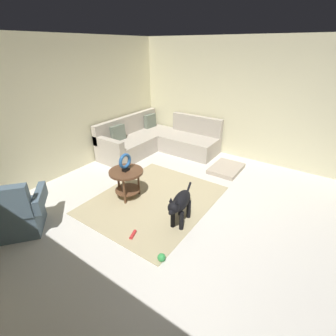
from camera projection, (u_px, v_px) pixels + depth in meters
The scene contains 12 objects.
ground_plane at pixel (183, 221), 3.93m from camera, with size 6.00×6.00×0.10m, color silver.
wall_back at pixel (58, 110), 4.78m from camera, with size 6.00×0.12×2.70m, color beige.
wall_right at pixel (252, 102), 5.45m from camera, with size 0.12×6.00×2.70m, color beige.
area_rug at pixel (154, 200), 4.37m from camera, with size 2.30×1.90×0.01m, color tan.
sectional_couch at pixel (156, 141), 6.26m from camera, with size 2.20×2.25×0.88m.
armchair at pixel (16, 214), 3.49m from camera, with size 1.00×0.97×0.88m.
side_table at pixel (126, 177), 4.28m from camera, with size 0.60×0.60×0.54m.
torus_sculpture at pixel (125, 162), 4.14m from camera, with size 0.28×0.08×0.33m.
dog_bed_mat at pixel (226, 169), 5.38m from camera, with size 0.80×0.60×0.09m, color #B2A38E.
dog at pixel (180, 204), 3.62m from camera, with size 0.84×0.31×0.63m.
dog_toy_ball at pixel (162, 257), 3.12m from camera, with size 0.11×0.11×0.11m, color green.
dog_toy_rope at pixel (133, 235), 3.54m from camera, with size 0.05×0.05×0.17m, color red.
Camera 1 is at (-2.70, -1.57, 2.50)m, focal length 25.87 mm.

